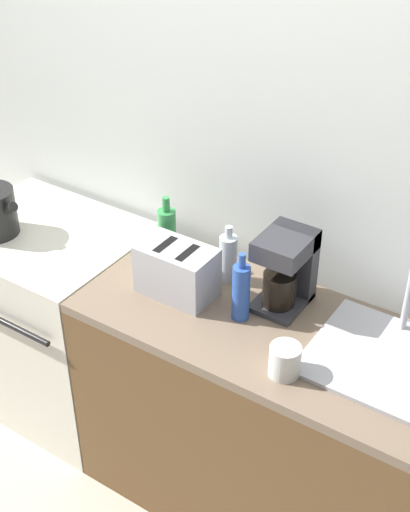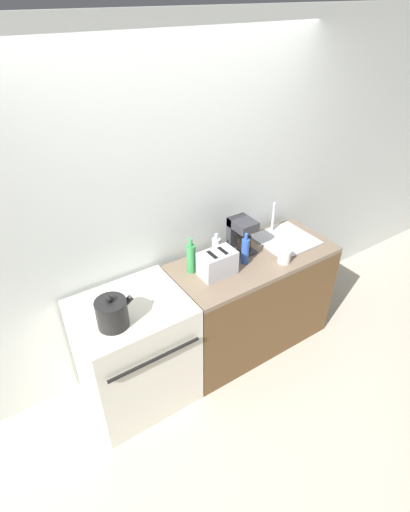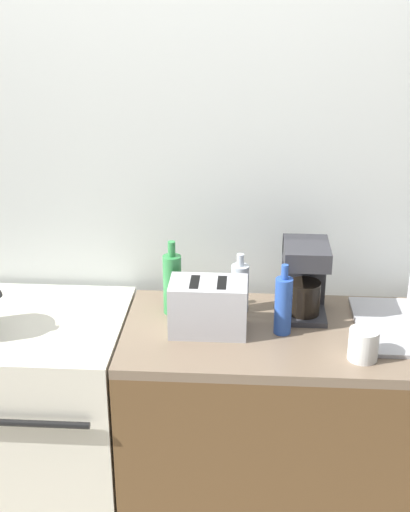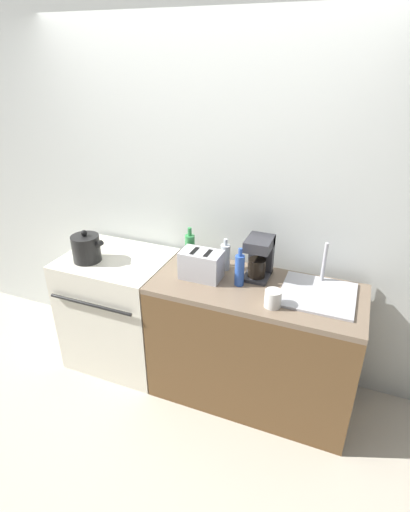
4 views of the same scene
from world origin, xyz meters
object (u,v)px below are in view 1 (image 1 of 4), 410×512
object	(u,v)px
bottle_clear	(228,258)
cup_white	(285,361)
toaster	(177,271)
bottle_blue	(241,292)
coffee_maker	(287,266)
stove	(55,317)
bottle_green	(167,236)

from	to	relation	value
bottle_clear	cup_white	distance (m)	0.53
toaster	bottle_clear	xyz separation A→B (m)	(0.11, 0.17, -0.00)
bottle_blue	bottle_clear	size ratio (longest dim) A/B	1.15
bottle_blue	cup_white	world-z (taller)	bottle_blue
toaster	coffee_maker	bearing A→B (deg)	26.19
stove	toaster	distance (m)	0.88
coffee_maker	bottle_green	world-z (taller)	bottle_green
stove	bottle_clear	world-z (taller)	bottle_clear
toaster	cup_white	xyz separation A→B (m)	(0.52, -0.16, -0.04)
toaster	cup_white	world-z (taller)	toaster
stove	bottle_green	bearing A→B (deg)	10.77
coffee_maker	cup_white	distance (m)	0.39
cup_white	bottle_green	bearing A→B (deg)	155.80
stove	cup_white	world-z (taller)	cup_white
coffee_maker	bottle_green	xyz separation A→B (m)	(-0.49, -0.03, -0.03)
stove	bottle_clear	distance (m)	0.98
stove	bottle_green	size ratio (longest dim) A/B	3.21
bottle_blue	stove	bearing A→B (deg)	178.39
toaster	bottle_green	bearing A→B (deg)	135.96
coffee_maker	bottle_blue	world-z (taller)	coffee_maker
bottle_clear	cup_white	size ratio (longest dim) A/B	2.13
bottle_green	bottle_clear	size ratio (longest dim) A/B	1.25
stove	cup_white	xyz separation A→B (m)	(1.22, -0.19, 0.50)
coffee_maker	toaster	bearing A→B (deg)	-153.81
toaster	cup_white	distance (m)	0.55
stove	bottle_blue	bearing A→B (deg)	-1.61
stove	bottle_clear	size ratio (longest dim) A/B	4.01
cup_white	bottle_blue	bearing A→B (deg)	147.59
toaster	cup_white	size ratio (longest dim) A/B	2.54
toaster	cup_white	bearing A→B (deg)	-17.17
coffee_maker	bottle_green	size ratio (longest dim) A/B	0.99
coffee_maker	bottle_blue	distance (m)	0.19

